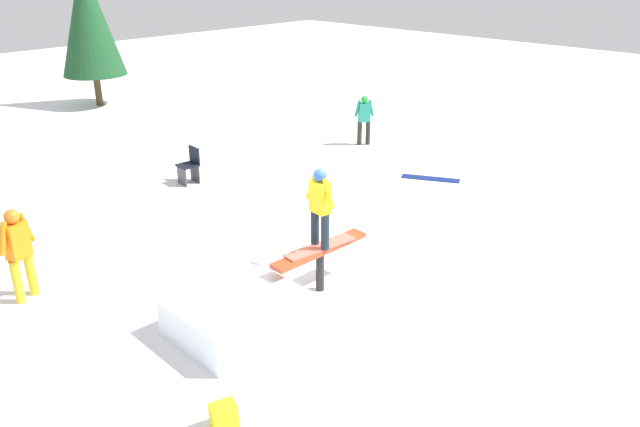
% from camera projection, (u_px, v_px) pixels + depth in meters
% --- Properties ---
extents(ground_plane, '(60.00, 60.00, 0.00)m').
position_uv_depth(ground_plane, '(320.00, 290.00, 10.39)').
color(ground_plane, white).
extents(rail_feature, '(1.92, 0.34, 0.78)m').
position_uv_depth(rail_feature, '(320.00, 255.00, 10.14)').
color(rail_feature, black).
rests_on(rail_feature, ground).
extents(snow_kicker_ramp, '(1.85, 1.56, 0.55)m').
position_uv_depth(snow_kicker_ramp, '(238.00, 314.00, 9.20)').
color(snow_kicker_ramp, white).
rests_on(snow_kicker_ramp, ground).
extents(main_rider_on_rail, '(1.34, 0.68, 1.35)m').
position_uv_depth(main_rider_on_rail, '(320.00, 210.00, 9.82)').
color(main_rider_on_rail, '#F16953').
rests_on(main_rider_on_rail, rail_feature).
extents(bystander_orange, '(0.67, 0.33, 1.55)m').
position_uv_depth(bystander_orange, '(18.00, 250.00, 9.81)').
color(bystander_orange, gold).
rests_on(bystander_orange, ground).
extents(bystander_teal, '(0.52, 0.40, 1.42)m').
position_uv_depth(bystander_teal, '(364.00, 118.00, 17.78)').
color(bystander_teal, '#272B1C').
rests_on(bystander_teal, ground).
extents(loose_snowboard_navy, '(0.90, 1.39, 0.02)m').
position_uv_depth(loose_snowboard_navy, '(431.00, 179.00, 15.37)').
color(loose_snowboard_navy, navy).
rests_on(loose_snowboard_navy, ground).
extents(folding_chair, '(0.48, 0.48, 0.88)m').
position_uv_depth(folding_chair, '(190.00, 167.00, 14.97)').
color(folding_chair, '#3F3F44').
rests_on(folding_chair, ground).
extents(backpack_on_snow, '(0.35, 0.30, 0.34)m').
position_uv_depth(backpack_on_snow, '(224.00, 416.00, 7.33)').
color(backpack_on_snow, yellow).
rests_on(backpack_on_snow, ground).
extents(pine_tree_near, '(2.19, 2.19, 4.98)m').
position_uv_depth(pine_tree_near, '(88.00, 18.00, 21.43)').
color(pine_tree_near, '#4C331E').
rests_on(pine_tree_near, ground).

